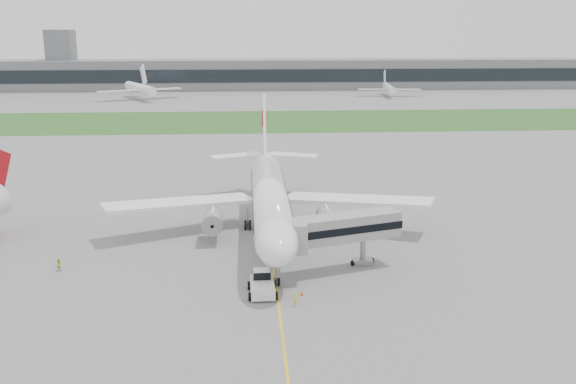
{
  "coord_description": "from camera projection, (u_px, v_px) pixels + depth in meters",
  "views": [
    {
      "loc": [
        -3.19,
        -84.46,
        29.15
      ],
      "look_at": [
        2.5,
        2.0,
        6.82
      ],
      "focal_mm": 40.0,
      "sensor_mm": 36.0,
      "label": 1
    }
  ],
  "objects": [
    {
      "name": "distant_aircraft_left",
      "position": [
        140.0,
        99.0,
        265.94
      ],
      "size": [
        45.17,
        43.32,
        13.41
      ],
      "primitive_type": null,
      "rotation": [
        0.0,
        0.0,
        0.46
      ],
      "color": "white",
      "rests_on": "ground"
    },
    {
      "name": "safety_cone_right",
      "position": [
        302.0,
        294.0,
        71.69
      ],
      "size": [
        0.35,
        0.35,
        0.48
      ],
      "primitive_type": "cone",
      "color": "#FF3B0D",
      "rests_on": "ground"
    },
    {
      "name": "terminal_building",
      "position": [
        252.0,
        74.0,
        309.45
      ],
      "size": [
        320.0,
        22.3,
        14.0
      ],
      "color": "slate",
      "rests_on": "ground"
    },
    {
      "name": "ground",
      "position": [
        271.0,
        243.0,
        89.08
      ],
      "size": [
        600.0,
        600.0,
        0.0
      ],
      "primitive_type": "plane",
      "color": "gray",
      "rests_on": "ground"
    },
    {
      "name": "ground_crew_far",
      "position": [
        59.0,
        265.0,
        78.75
      ],
      "size": [
        0.96,
        1.01,
        1.63
      ],
      "primitive_type": "imported",
      "rotation": [
        0.0,
        0.0,
        0.96
      ],
      "color": "#B4DB24",
      "rests_on": "ground"
    },
    {
      "name": "control_tower",
      "position": [
        64.0,
        90.0,
        307.53
      ],
      "size": [
        12.0,
        12.0,
        56.0
      ],
      "primitive_type": null,
      "color": "slate",
      "rests_on": "ground"
    },
    {
      "name": "safety_cone_left",
      "position": [
        273.0,
        294.0,
        71.45
      ],
      "size": [
        0.38,
        0.38,
        0.52
      ],
      "primitive_type": "cone",
      "color": "#FF3B0D",
      "rests_on": "ground"
    },
    {
      "name": "apron_markings",
      "position": [
        273.0,
        256.0,
        84.25
      ],
      "size": [
        70.0,
        70.0,
        0.04
      ],
      "primitive_type": null,
      "color": "yellow",
      "rests_on": "ground"
    },
    {
      "name": "distant_aircraft_right",
      "position": [
        389.0,
        96.0,
        278.15
      ],
      "size": [
        29.03,
        26.14,
        10.34
      ],
      "primitive_type": null,
      "rotation": [
        0.0,
        0.0,
        -0.09
      ],
      "color": "white",
      "rests_on": "ground"
    },
    {
      "name": "airliner",
      "position": [
        269.0,
        195.0,
        92.38
      ],
      "size": [
        48.13,
        53.95,
        17.88
      ],
      "color": "white",
      "rests_on": "ground"
    },
    {
      "name": "grass_strip",
      "position": [
        256.0,
        121.0,
        205.03
      ],
      "size": [
        600.0,
        50.0,
        0.02
      ],
      "primitive_type": "cube",
      "color": "#2F5B22",
      "rests_on": "ground"
    },
    {
      "name": "ground_crew_near",
      "position": [
        295.0,
        299.0,
        68.94
      ],
      "size": [
        0.69,
        0.63,
        1.59
      ],
      "primitive_type": "imported",
      "rotation": [
        0.0,
        0.0,
        3.72
      ],
      "color": "yellow",
      "rests_on": "ground"
    },
    {
      "name": "jet_bridge",
      "position": [
        337.0,
        230.0,
        77.74
      ],
      "size": [
        15.11,
        8.7,
        7.21
      ],
      "rotation": [
        0.0,
        0.0,
        0.31
      ],
      "color": "gray",
      "rests_on": "ground"
    },
    {
      "name": "pushback_tug",
      "position": [
        262.0,
        284.0,
        72.12
      ],
      "size": [
        3.32,
        4.82,
        2.44
      ],
      "rotation": [
        0.0,
        0.0,
        0.02
      ],
      "color": "white",
      "rests_on": "ground"
    }
  ]
}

